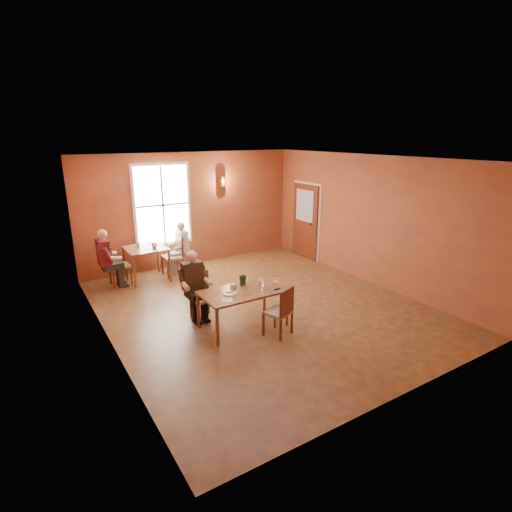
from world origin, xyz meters
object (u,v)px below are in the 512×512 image
diner_main (204,289)px  diner_white (173,251)px  diner_maroon (117,258)px  chair_diner_white (172,256)px  chair_diner_maroon (119,265)px  chair_diner_main (203,297)px  second_table (147,264)px  main_table (243,309)px  chair_empty (278,311)px

diner_main → diner_white: size_ratio=1.01×
diner_main → diner_maroon: size_ratio=0.95×
chair_diner_white → chair_diner_maroon: bearing=90.0°
chair_diner_main → second_table: bearing=-85.0°
main_table → chair_diner_white: (-0.09, 3.40, 0.15)m
chair_empty → chair_diner_maroon: bearing=92.2°
chair_diner_white → diner_maroon: size_ratio=0.74×
diner_main → chair_diner_white: diner_main is taller
main_table → diner_maroon: diner_maroon is taller
chair_diner_main → diner_white: size_ratio=0.73×
main_table → second_table: 3.48m
chair_empty → chair_diner_maroon: 4.36m
chair_empty → diner_white: size_ratio=0.71×
diner_main → chair_diner_main: bearing=-90.0°
second_table → chair_diner_maroon: size_ratio=0.93×
second_table → diner_maroon: diner_maroon is taller
second_table → chair_diner_white: size_ratio=0.92×
diner_maroon → chair_diner_main: bearing=18.5°
second_table → diner_white: 0.72m
chair_diner_main → chair_empty: chair_diner_main is taller
chair_diner_main → diner_maroon: bearing=-71.5°
diner_main → diner_white: diner_main is taller
second_table → diner_white: size_ratio=0.73×
diner_main → chair_diner_white: 2.81m
chair_diner_white → chair_empty: bearing=-173.4°
chair_diner_white → diner_white: 0.14m
main_table → diner_main: size_ratio=1.18×
chair_diner_main → diner_main: 0.18m
chair_diner_white → diner_maroon: diner_maroon is taller
second_table → main_table: bearing=-77.7°
chair_diner_white → diner_white: diner_white is taller
main_table → chair_diner_maroon: 3.67m
diner_main → second_table: bearing=-85.1°
chair_diner_main → diner_main: diner_main is taller
diner_maroon → chair_diner_white: bearing=90.0°
diner_main → chair_diner_white: (0.41, 2.78, -0.14)m
chair_empty → chair_diner_main: bearing=103.5°
main_table → diner_white: size_ratio=1.19×
diner_main → diner_white: bearing=-99.0°
main_table → diner_maroon: bearing=112.7°
main_table → diner_maroon: size_ratio=1.12×
main_table → chair_diner_main: (-0.50, 0.65, 0.11)m
main_table → diner_main: diner_main is taller
chair_diner_white → diner_maroon: 1.34m
diner_main → chair_empty: bearing=125.8°
chair_diner_main → chair_diner_white: (0.41, 2.75, 0.04)m
main_table → chair_diner_white: bearing=91.5°
chair_diner_main → chair_diner_maroon: bearing=-72.0°
diner_white → chair_diner_maroon: size_ratio=1.28×
diner_main → chair_empty: 1.50m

